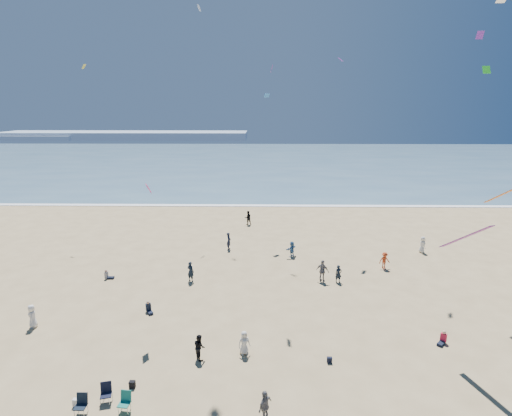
{
  "coord_description": "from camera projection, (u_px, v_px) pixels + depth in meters",
  "views": [
    {
      "loc": [
        2.33,
        -11.94,
        14.17
      ],
      "look_at": [
        2.0,
        8.0,
        9.1
      ],
      "focal_mm": 28.0,
      "sensor_mm": 36.0,
      "label": 1
    }
  ],
  "objects": [
    {
      "name": "ocean",
      "position": [
        254.0,
        161.0,
        107.15
      ],
      "size": [
        220.0,
        100.0,
        0.06
      ],
      "primitive_type": "cube",
      "color": "#476B84",
      "rests_on": "ground"
    },
    {
      "name": "surf_line",
      "position": [
        247.0,
        206.0,
        58.7
      ],
      "size": [
        220.0,
        1.2,
        0.08
      ],
      "primitive_type": "cube",
      "color": "white",
      "rests_on": "ground"
    },
    {
      "name": "headland_far",
      "position": [
        125.0,
        135.0,
        180.39
      ],
      "size": [
        110.0,
        20.0,
        3.2
      ],
      "primitive_type": "cube",
      "color": "#7A8EA8",
      "rests_on": "ground"
    },
    {
      "name": "headland_near",
      "position": [
        32.0,
        137.0,
        176.33
      ],
      "size": [
        40.0,
        14.0,
        2.0
      ],
      "primitive_type": "cube",
      "color": "#7A8EA8",
      "rests_on": "ground"
    },
    {
      "name": "standing_flyers",
      "position": [
        300.0,
        292.0,
        29.57
      ],
      "size": [
        31.87,
        36.12,
        1.93
      ],
      "color": "black",
      "rests_on": "ground"
    },
    {
      "name": "seated_group",
      "position": [
        224.0,
        359.0,
        22.42
      ],
      "size": [
        25.32,
        22.28,
        0.84
      ],
      "color": "silver",
      "rests_on": "ground"
    },
    {
      "name": "chair_cluster",
      "position": [
        104.0,
        401.0,
        19.1
      ],
      "size": [
        2.64,
        1.47,
        1.0
      ],
      "color": "black",
      "rests_on": "ground"
    },
    {
      "name": "white_tote",
      "position": [
        77.0,
        402.0,
        19.41
      ],
      "size": [
        0.35,
        0.2,
        0.4
      ],
      "primitive_type": "cube",
      "color": "silver",
      "rests_on": "ground"
    },
    {
      "name": "black_backpack",
      "position": [
        132.0,
        384.0,
        20.68
      ],
      "size": [
        0.3,
        0.22,
        0.38
      ],
      "primitive_type": "cube",
      "color": "black",
      "rests_on": "ground"
    },
    {
      "name": "navy_bag",
      "position": [
        329.0,
        360.0,
        22.71
      ],
      "size": [
        0.28,
        0.18,
        0.34
      ],
      "primitive_type": "cube",
      "color": "black",
      "rests_on": "ground"
    },
    {
      "name": "kites_aloft",
      "position": [
        372.0,
        96.0,
        24.6
      ],
      "size": [
        40.77,
        44.11,
        29.17
      ],
      "color": "yellow",
      "rests_on": "ground"
    }
  ]
}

